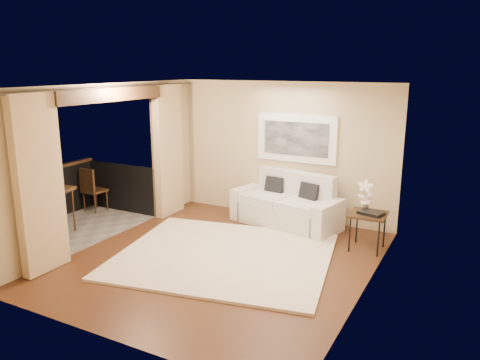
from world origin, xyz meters
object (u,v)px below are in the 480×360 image
Objects in this scene: ice_bucket at (45,182)px; bistro_table at (48,193)px; balcony_chair_near at (13,210)px; orchid at (365,195)px; sofa at (288,206)px; side_table at (368,217)px; balcony_chair_far at (91,187)px.

bistro_table is at bearing -25.67° from ice_bucket.
orchid is at bearing 33.99° from balcony_chair_near.
orchid is (1.54, -0.41, 0.54)m from sofa.
side_table is at bearing 19.72° from bistro_table.
ice_bucket is (-3.78, -2.42, 0.57)m from sofa.
sofa is 2.36× the size of balcony_chair_far.
bistro_table is at bearing -160.28° from side_table.
bistro_table is at bearing 69.04° from balcony_chair_near.
sofa is 4.43m from bistro_table.
orchid is at bearing 21.79° from bistro_table.
orchid is at bearing -2.76° from sofa.
balcony_chair_near is (-0.30, -0.52, -0.22)m from bistro_table.
side_table is 5.61m from balcony_chair_far.
bistro_table reaches higher than side_table.
sofa is 3.51× the size of side_table.
ice_bucket is (0.16, 0.58, 0.40)m from balcony_chair_near.
sofa is 4.52m from ice_bucket.
ice_bucket is (-5.32, -2.01, 0.04)m from orchid.
ice_bucket is at bearing 99.77° from balcony_chair_far.
balcony_chair_near reaches higher than side_table.
orchid is 5.69m from ice_bucket.
sofa is 11.08× the size of ice_bucket.
bistro_table is at bearing -158.21° from orchid.
side_table is 0.76× the size of bistro_table.
sofa is 4.29× the size of orchid.
balcony_chair_far is at bearing 96.70° from ice_bucket.
balcony_chair_far is (-5.47, -0.78, -0.35)m from orchid.
bistro_table is 0.63m from balcony_chair_near.
balcony_chair_near is at bearing -154.69° from orchid.
ice_bucket reaches higher than sofa.
balcony_chair_near is 0.72m from ice_bucket.
orchid is 5.54m from balcony_chair_far.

